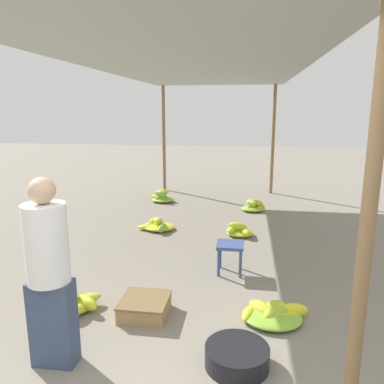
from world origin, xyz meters
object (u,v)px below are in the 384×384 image
vendor_foreground (49,271)px  crate_near (145,307)px  basin_black (237,356)px  banana_pile_left_0 (73,301)px  banana_pile_right_0 (240,231)px  banana_pile_left_2 (162,197)px  stool (230,249)px  banana_pile_right_2 (255,206)px  banana_pile_right_1 (273,314)px  banana_pile_left_1 (157,226)px

vendor_foreground → crate_near: size_ratio=3.26×
crate_near → basin_black: bearing=-34.1°
basin_black → banana_pile_left_0: size_ratio=0.90×
banana_pile_right_0 → crate_near: 2.78m
basin_black → banana_pile_left_2: banana_pile_left_2 is taller
stool → banana_pile_right_2: stool is taller
banana_pile_right_2 → basin_black: bearing=-92.5°
stool → crate_near: 1.43m
banana_pile_right_1 → banana_pile_right_2: banana_pile_right_2 is taller
basin_black → banana_pile_right_0: (-0.04, 3.27, -0.00)m
banana_pile_left_0 → banana_pile_left_1: (0.25, 2.74, -0.02)m
banana_pile_left_1 → banana_pile_right_1: size_ratio=0.91×
banana_pile_right_0 → banana_pile_left_1: bearing=175.3°
stool → crate_near: (-0.81, -1.16, -0.23)m
basin_black → banana_pile_left_2: bearing=109.1°
banana_pile_left_1 → crate_near: size_ratio=1.32×
crate_near → stool: bearing=54.9°
vendor_foreground → crate_near: (0.53, 0.82, -0.72)m
stool → banana_pile_left_1: stool is taller
banana_pile_left_1 → banana_pile_right_0: bearing=-4.7°
vendor_foreground → stool: vendor_foreground is taller
basin_black → banana_pile_right_2: (0.22, 4.90, 0.01)m
banana_pile_left_1 → basin_black: bearing=-66.3°
stool → banana_pile_right_2: 3.12m
stool → crate_near: size_ratio=0.82×
banana_pile_left_0 → banana_pile_left_1: size_ratio=0.94×
stool → banana_pile_right_0: (0.10, 1.47, -0.24)m
basin_black → banana_pile_left_2: size_ratio=0.90×
banana_pile_left_0 → banana_pile_right_0: bearing=57.2°
vendor_foreground → basin_black: size_ratio=2.96×
stool → banana_pile_right_0: size_ratio=0.83×
banana_pile_left_2 → basin_black: bearing=-70.9°
banana_pile_left_1 → banana_pile_right_1: banana_pile_left_1 is taller
banana_pile_left_0 → banana_pile_right_1: bearing=2.7°
banana_pile_left_2 → banana_pile_left_0: bearing=-88.4°
banana_pile_right_0 → basin_black: bearing=-89.2°
banana_pile_right_1 → banana_pile_right_2: 4.16m
banana_pile_left_0 → banana_pile_right_1: 2.07m
banana_pile_right_2 → banana_pile_left_0: bearing=-114.6°
stool → banana_pile_right_1: bearing=-65.6°
basin_black → banana_pile_right_2: 4.90m
banana_pile_left_1 → banana_pile_right_1: (1.82, -2.64, -0.01)m
banana_pile_left_0 → banana_pile_left_2: 4.75m
stool → banana_pile_right_2: bearing=83.3°
vendor_foreground → banana_pile_left_0: (-0.25, 0.83, -0.73)m
banana_pile_left_1 → banana_pile_left_2: size_ratio=1.07×
stool → banana_pile_left_1: size_ratio=0.62×
vendor_foreground → banana_pile_left_2: vendor_foreground is taller
crate_near → banana_pile_right_0: bearing=70.8°
banana_pile_right_2 → banana_pile_right_1: bearing=-88.4°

